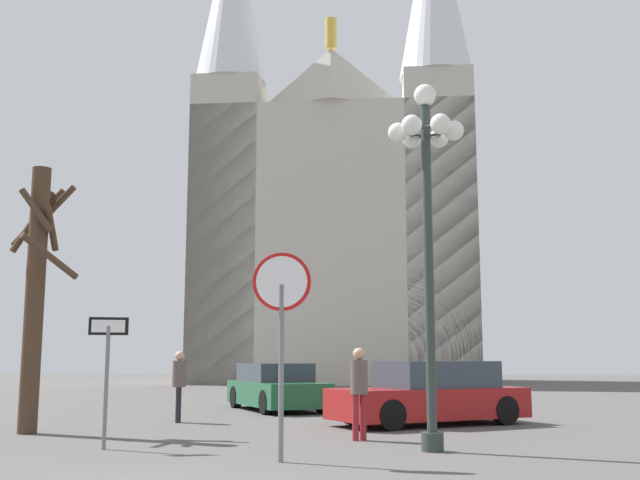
{
  "coord_description": "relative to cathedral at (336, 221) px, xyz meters",
  "views": [
    {
      "loc": [
        2.75,
        -7.32,
        1.49
      ],
      "look_at": [
        -0.56,
        19.9,
        5.74
      ],
      "focal_mm": 42.6,
      "sensor_mm": 36.0,
      "label": 1
    }
  ],
  "objects": [
    {
      "name": "cathedral",
      "position": [
        0.0,
        0.0,
        0.0
      ],
      "size": [
        16.72,
        12.95,
        30.58
      ],
      "color": "#BCB5A5",
      "rests_on": "ground"
    },
    {
      "name": "stop_sign",
      "position": [
        2.67,
        -34.96,
        -7.68
      ],
      "size": [
        0.88,
        0.09,
        3.05
      ],
      "color": "slate",
      "rests_on": "ground"
    },
    {
      "name": "one_way_arrow_sign",
      "position": [
        -0.48,
        -33.8,
        -8.44
      ],
      "size": [
        0.62,
        0.25,
        2.16
      ],
      "color": "slate",
      "rests_on": "ground"
    },
    {
      "name": "street_lamp",
      "position": [
        4.88,
        -33.43,
        -5.61
      ],
      "size": [
        1.29,
        1.16,
        6.15
      ],
      "color": "#2D3833",
      "rests_on": "ground"
    },
    {
      "name": "bare_tree",
      "position": [
        -3.02,
        -31.5,
        -6.93
      ],
      "size": [
        1.61,
        1.61,
        5.4
      ],
      "color": "#473323",
      "rests_on": "ground"
    },
    {
      "name": "parked_car_near_green",
      "position": [
        0.67,
        -24.26,
        -9.23
      ],
      "size": [
        3.64,
        4.65,
        1.33
      ],
      "color": "#1E5B38",
      "rests_on": "ground"
    },
    {
      "name": "parked_car_far_red",
      "position": [
        4.97,
        -28.54,
        -9.2
      ],
      "size": [
        4.66,
        3.94,
        1.41
      ],
      "color": "maroon",
      "rests_on": "ground"
    },
    {
      "name": "pedestrian_walking",
      "position": [
        3.6,
        -31.96,
        -8.85
      ],
      "size": [
        0.32,
        0.32,
        1.67
      ],
      "color": "maroon",
      "rests_on": "ground"
    },
    {
      "name": "pedestrian_standing",
      "position": [
        -0.85,
        -28.64,
        -8.87
      ],
      "size": [
        0.32,
        0.32,
        1.64
      ],
      "color": "black",
      "rests_on": "ground"
    }
  ]
}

